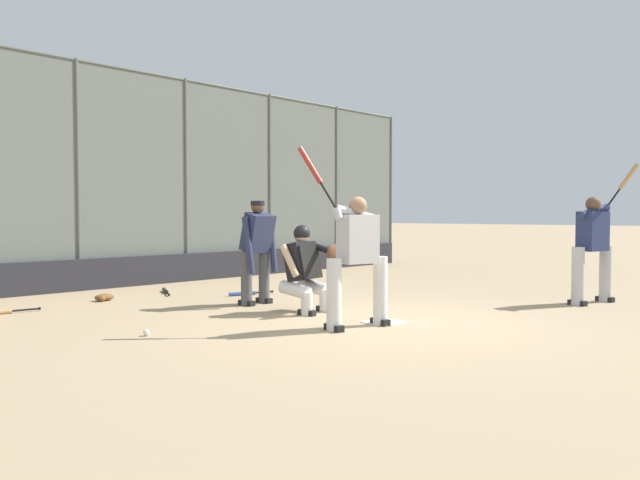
{
  "coord_description": "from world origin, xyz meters",
  "views": [
    {
      "loc": [
        6.35,
        5.0,
        1.4
      ],
      "look_at": [
        0.16,
        -1.0,
        1.05
      ],
      "focal_mm": 35.0,
      "sensor_mm": 36.0,
      "label": 1
    }
  ],
  "objects_px": {
    "spare_bat_near_backstop": "(246,293)",
    "spare_bat_third_base_side": "(166,291)",
    "umpire_home": "(257,249)",
    "batter_at_plate": "(357,256)",
    "catcher_behind_plate": "(306,267)",
    "baseball_loose": "(146,333)",
    "batter_on_deck": "(593,245)",
    "fielding_glove_on_dirt": "(104,297)"
  },
  "relations": [
    {
      "from": "umpire_home",
      "to": "fielding_glove_on_dirt",
      "type": "bearing_deg",
      "value": -59.2
    },
    {
      "from": "catcher_behind_plate",
      "to": "baseball_loose",
      "type": "relative_size",
      "value": 16.94
    },
    {
      "from": "catcher_behind_plate",
      "to": "batter_on_deck",
      "type": "distance_m",
      "value": 4.59
    },
    {
      "from": "umpire_home",
      "to": "baseball_loose",
      "type": "distance_m",
      "value": 2.86
    },
    {
      "from": "baseball_loose",
      "to": "batter_on_deck",
      "type": "bearing_deg",
      "value": 156.83
    },
    {
      "from": "fielding_glove_on_dirt",
      "to": "baseball_loose",
      "type": "xyz_separation_m",
      "value": [
        1.06,
        3.13,
        -0.02
      ]
    },
    {
      "from": "umpire_home",
      "to": "spare_bat_near_backstop",
      "type": "relative_size",
      "value": 1.97
    },
    {
      "from": "catcher_behind_plate",
      "to": "batter_on_deck",
      "type": "bearing_deg",
      "value": 137.78
    },
    {
      "from": "batter_at_plate",
      "to": "umpire_home",
      "type": "distance_m",
      "value": 2.48
    },
    {
      "from": "batter_at_plate",
      "to": "catcher_behind_plate",
      "type": "bearing_deg",
      "value": -96.91
    },
    {
      "from": "umpire_home",
      "to": "catcher_behind_plate",
      "type": "bearing_deg",
      "value": 84.65
    },
    {
      "from": "batter_at_plate",
      "to": "umpire_home",
      "type": "relative_size",
      "value": 1.38
    },
    {
      "from": "batter_on_deck",
      "to": "batter_at_plate",
      "type": "bearing_deg",
      "value": 174.39
    },
    {
      "from": "catcher_behind_plate",
      "to": "spare_bat_third_base_side",
      "type": "xyz_separation_m",
      "value": [
        0.19,
        -3.4,
        -0.62
      ]
    },
    {
      "from": "batter_at_plate",
      "to": "spare_bat_third_base_side",
      "type": "distance_m",
      "value": 4.8
    },
    {
      "from": "batter_on_deck",
      "to": "catcher_behind_plate",
      "type": "bearing_deg",
      "value": 156.7
    },
    {
      "from": "spare_bat_near_backstop",
      "to": "fielding_glove_on_dirt",
      "type": "xyz_separation_m",
      "value": [
        2.05,
        -1.1,
        0.02
      ]
    },
    {
      "from": "spare_bat_near_backstop",
      "to": "batter_on_deck",
      "type": "bearing_deg",
      "value": 138.7
    },
    {
      "from": "catcher_behind_plate",
      "to": "umpire_home",
      "type": "distance_m",
      "value": 1.13
    },
    {
      "from": "umpire_home",
      "to": "batter_on_deck",
      "type": "relative_size",
      "value": 0.74
    },
    {
      "from": "batter_at_plate",
      "to": "baseball_loose",
      "type": "height_order",
      "value": "batter_at_plate"
    },
    {
      "from": "catcher_behind_plate",
      "to": "umpire_home",
      "type": "bearing_deg",
      "value": -98.85
    },
    {
      "from": "fielding_glove_on_dirt",
      "to": "batter_on_deck",
      "type": "bearing_deg",
      "value": 131.88
    },
    {
      "from": "batter_at_plate",
      "to": "spare_bat_third_base_side",
      "type": "height_order",
      "value": "batter_at_plate"
    },
    {
      "from": "batter_at_plate",
      "to": "baseball_loose",
      "type": "distance_m",
      "value": 2.65
    },
    {
      "from": "batter_on_deck",
      "to": "spare_bat_near_backstop",
      "type": "relative_size",
      "value": 2.67
    },
    {
      "from": "batter_at_plate",
      "to": "catcher_behind_plate",
      "type": "distance_m",
      "value": 1.41
    },
    {
      "from": "spare_bat_near_backstop",
      "to": "spare_bat_third_base_side",
      "type": "relative_size",
      "value": 1.02
    },
    {
      "from": "spare_bat_third_base_side",
      "to": "catcher_behind_plate",
      "type": "bearing_deg",
      "value": -150.79
    },
    {
      "from": "batter_on_deck",
      "to": "fielding_glove_on_dirt",
      "type": "relative_size",
      "value": 6.84
    },
    {
      "from": "batter_on_deck",
      "to": "baseball_loose",
      "type": "xyz_separation_m",
      "value": [
        6.28,
        -2.69,
        -0.88
      ]
    },
    {
      "from": "spare_bat_near_backstop",
      "to": "catcher_behind_plate",
      "type": "bearing_deg",
      "value": 88.86
    },
    {
      "from": "batter_at_plate",
      "to": "batter_on_deck",
      "type": "bearing_deg",
      "value": 174.12
    },
    {
      "from": "spare_bat_third_base_side",
      "to": "fielding_glove_on_dirt",
      "type": "height_order",
      "value": "fielding_glove_on_dirt"
    },
    {
      "from": "batter_at_plate",
      "to": "baseball_loose",
      "type": "relative_size",
      "value": 30.25
    },
    {
      "from": "batter_on_deck",
      "to": "baseball_loose",
      "type": "distance_m",
      "value": 6.89
    },
    {
      "from": "fielding_glove_on_dirt",
      "to": "baseball_loose",
      "type": "relative_size",
      "value": 4.36
    },
    {
      "from": "umpire_home",
      "to": "batter_at_plate",
      "type": "bearing_deg",
      "value": 75.33
    },
    {
      "from": "spare_bat_near_backstop",
      "to": "umpire_home",
      "type": "bearing_deg",
      "value": 74.84
    },
    {
      "from": "batter_on_deck",
      "to": "umpire_home",
      "type": "bearing_deg",
      "value": 146.59
    },
    {
      "from": "catcher_behind_plate",
      "to": "baseball_loose",
      "type": "xyz_separation_m",
      "value": [
        2.51,
        -0.08,
        -0.61
      ]
    },
    {
      "from": "umpire_home",
      "to": "spare_bat_near_backstop",
      "type": "bearing_deg",
      "value": -124.13
    }
  ]
}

